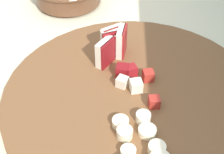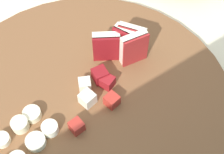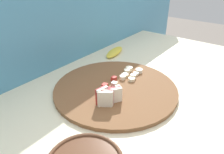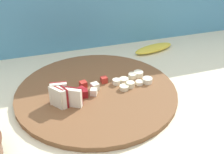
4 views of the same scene
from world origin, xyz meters
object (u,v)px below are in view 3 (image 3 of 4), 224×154
at_px(banana_peel, 114,52).
at_px(cutting_board, 115,88).
at_px(apple_dice_pile, 112,87).
at_px(banana_slice_rows, 131,73).
at_px(apple_wedge_fan, 107,97).

bearing_deg(banana_peel, cutting_board, -142.75).
distance_m(cutting_board, banana_peel, 0.36).
relative_size(cutting_board, banana_peel, 2.71).
bearing_deg(apple_dice_pile, banana_peel, 35.47).
bearing_deg(apple_dice_pile, banana_slice_rows, 2.95).
distance_m(apple_dice_pile, banana_peel, 0.37).
xyz_separation_m(apple_wedge_fan, apple_dice_pile, (0.08, 0.04, -0.02)).
distance_m(banana_slice_rows, banana_peel, 0.27).
bearing_deg(cutting_board, banana_slice_rows, 3.10).
distance_m(cutting_board, apple_wedge_fan, 0.11).
relative_size(banana_slice_rows, banana_peel, 0.69).
height_order(apple_wedge_fan, banana_peel, apple_wedge_fan).
relative_size(apple_dice_pile, banana_peel, 0.59).
bearing_deg(cutting_board, apple_wedge_fan, -158.73).
relative_size(cutting_board, apple_dice_pile, 4.59).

